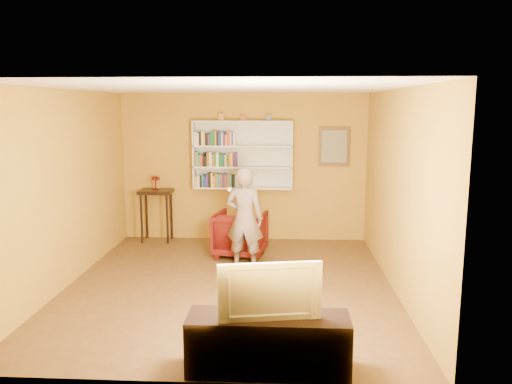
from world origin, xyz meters
TOP-DOWN VIEW (x-y plane):
  - room_shell at (0.00, 0.00)m, footprint 5.30×5.80m
  - bookshelf at (0.00, 2.41)m, footprint 1.80×0.29m
  - books_row_lower at (-0.50, 2.30)m, footprint 0.71×0.19m
  - books_row_middle at (-0.48, 2.30)m, footprint 0.76×0.18m
  - books_row_upper at (-0.50, 2.30)m, footprint 0.73×0.19m
  - ornament_left at (-0.38, 2.35)m, footprint 0.09×0.09m
  - ornament_centre at (0.01, 2.35)m, footprint 0.07×0.07m
  - ornament_right at (0.46, 2.35)m, footprint 0.08×0.08m
  - framed_painting at (1.65, 2.46)m, footprint 0.55×0.05m
  - console_table at (-1.59, 2.25)m, footprint 0.59×0.45m
  - ruby_lustre at (-1.59, 2.25)m, footprint 0.16×0.16m
  - armchair at (0.03, 1.41)m, footprint 0.93×0.95m
  - person at (0.15, 0.73)m, footprint 0.62×0.46m
  - game_remote at (-0.03, 0.36)m, footprint 0.04×0.15m
  - tv_cabinet at (0.60, -2.25)m, footprint 1.52×0.45m
  - television at (0.60, -2.25)m, footprint 0.95×0.28m

SIDE VIEW (x-z plane):
  - tv_cabinet at x=0.60m, z-range 0.00..0.54m
  - armchair at x=0.03m, z-range 0.00..0.75m
  - person at x=0.15m, z-range 0.00..1.57m
  - console_table at x=-1.59m, z-range 0.32..1.28m
  - television at x=0.60m, z-range 0.54..1.09m
  - room_shell at x=0.00m, z-range -0.42..2.46m
  - books_row_lower at x=-0.50m, z-range 1.00..1.27m
  - ruby_lustre at x=-1.59m, z-range 1.02..1.27m
  - game_remote at x=-0.03m, z-range 1.28..1.32m
  - books_row_middle at x=-0.48m, z-range 1.38..1.65m
  - bookshelf at x=0.00m, z-range 0.98..2.21m
  - framed_painting at x=1.65m, z-range 1.40..2.10m
  - books_row_upper at x=-0.50m, z-range 1.76..2.03m
  - ornament_centre at x=0.01m, z-range 2.21..2.31m
  - ornament_right at x=0.46m, z-range 2.21..2.32m
  - ornament_left at x=-0.38m, z-range 2.21..2.34m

